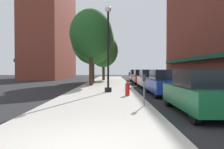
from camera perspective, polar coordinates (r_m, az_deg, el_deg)
The scene contains 15 objects.
ground_plane at distance 22.42m, azimuth 8.75°, elevation -2.95°, with size 90.00×90.00×0.00m, color #232326.
sidewalk_slab at distance 23.19m, azimuth -1.45°, elevation -2.65°, with size 4.80×50.00×0.12m, color #B7B2A8.
building_far_background at distance 43.69m, azimuth -15.64°, elevation 13.07°, with size 6.80×18.00×21.25m.
lamppost at distance 14.93m, azimuth -1.03°, elevation 7.24°, with size 0.48×0.48×5.90m.
fire_hydrant at distance 12.88m, azimuth 4.09°, elevation -3.77°, with size 0.33×0.26×0.79m.
parking_meter_near at distance 17.68m, azimuth 4.63°, elevation -1.00°, with size 0.14×0.09×1.31m.
parking_meter_far at distance 9.29m, azimuth 8.47°, elevation -3.08°, with size 0.14×0.09×1.31m.
tree_near at distance 31.43m, azimuth -2.25°, elevation 6.31°, with size 4.20×4.20×6.71m.
tree_mid at distance 21.64m, azimuth -5.57°, elevation 10.65°, with size 4.16×4.16×7.47m.
tree_far at distance 26.37m, azimuth -5.13°, elevation 9.06°, with size 5.11×5.11×8.05m.
car_green at distance 8.75m, azimuth 22.28°, elevation -4.36°, with size 1.80×4.30×1.66m.
car_blue at distance 14.31m, azimuth 13.54°, elevation -2.13°, with size 1.80×4.30×1.66m.
car_silver at distance 19.87m, azimuth 9.82°, elevation -1.16°, with size 1.80×4.30×1.66m.
car_red at distance 25.52m, azimuth 7.72°, elevation -0.61°, with size 1.80×4.30×1.66m.
car_white at distance 31.58m, azimuth 6.31°, elevation -0.24°, with size 1.80×4.30×1.66m.
Camera 1 is at (0.75, -4.12, 1.66)m, focal length 34.67 mm.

